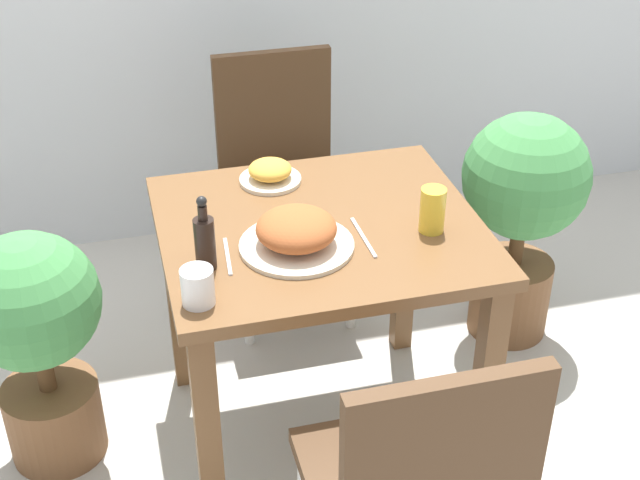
# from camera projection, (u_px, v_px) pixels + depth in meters

# --- Properties ---
(ground_plane) EXTENTS (16.00, 16.00, 0.00)m
(ground_plane) POSITION_uv_depth(u_px,v_px,m) (320.00, 427.00, 2.70)
(ground_plane) COLOR #B7B2A8
(dining_table) EXTENTS (0.83, 0.74, 0.72)m
(dining_table) POSITION_uv_depth(u_px,v_px,m) (320.00, 265.00, 2.39)
(dining_table) COLOR brown
(dining_table) RESTS_ON ground_plane
(chair_far) EXTENTS (0.42, 0.42, 0.89)m
(chair_far) POSITION_uv_depth(u_px,v_px,m) (281.00, 172.00, 3.03)
(chair_far) COLOR #4C331E
(chair_far) RESTS_ON ground_plane
(food_plate) EXTENTS (0.29, 0.29, 0.10)m
(food_plate) POSITION_uv_depth(u_px,v_px,m) (296.00, 232.00, 2.20)
(food_plate) COLOR beige
(food_plate) RESTS_ON dining_table
(side_plate) EXTENTS (0.17, 0.17, 0.06)m
(side_plate) POSITION_uv_depth(u_px,v_px,m) (270.00, 173.00, 2.50)
(side_plate) COLOR beige
(side_plate) RESTS_ON dining_table
(drink_cup) EXTENTS (0.08, 0.08, 0.09)m
(drink_cup) POSITION_uv_depth(u_px,v_px,m) (198.00, 287.00, 2.00)
(drink_cup) COLOR white
(drink_cup) RESTS_ON dining_table
(juice_glass) EXTENTS (0.07, 0.07, 0.12)m
(juice_glass) POSITION_uv_depth(u_px,v_px,m) (432.00, 210.00, 2.26)
(juice_glass) COLOR gold
(juice_glass) RESTS_ON dining_table
(sauce_bottle) EXTENTS (0.05, 0.05, 0.20)m
(sauce_bottle) POSITION_uv_depth(u_px,v_px,m) (205.00, 240.00, 2.11)
(sauce_bottle) COLOR black
(sauce_bottle) RESTS_ON dining_table
(fork_utensil) EXTENTS (0.02, 0.16, 0.00)m
(fork_utensil) POSITION_uv_depth(u_px,v_px,m) (228.00, 256.00, 2.18)
(fork_utensil) COLOR silver
(fork_utensil) RESTS_ON dining_table
(spoon_utensil) EXTENTS (0.01, 0.19, 0.00)m
(spoon_utensil) POSITION_uv_depth(u_px,v_px,m) (363.00, 237.00, 2.26)
(spoon_utensil) COLOR silver
(spoon_utensil) RESTS_ON dining_table
(potted_plant_left) EXTENTS (0.37, 0.37, 0.72)m
(potted_plant_left) POSITION_uv_depth(u_px,v_px,m) (37.00, 333.00, 2.40)
(potted_plant_left) COLOR brown
(potted_plant_left) RESTS_ON ground_plane
(potted_plant_right) EXTENTS (0.41, 0.41, 0.80)m
(potted_plant_right) POSITION_uv_depth(u_px,v_px,m) (522.00, 205.00, 2.86)
(potted_plant_right) COLOR brown
(potted_plant_right) RESTS_ON ground_plane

